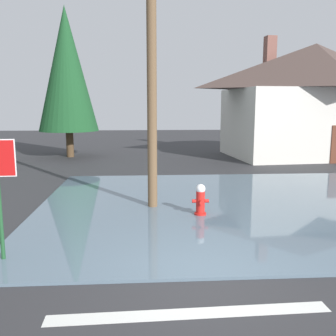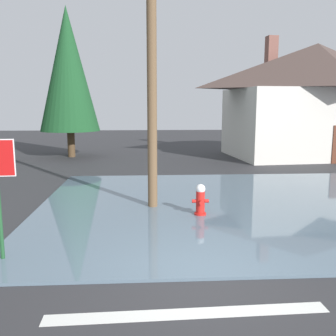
{
  "view_description": "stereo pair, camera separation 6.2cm",
  "coord_description": "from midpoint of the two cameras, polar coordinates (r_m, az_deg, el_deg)",
  "views": [
    {
      "loc": [
        -1.13,
        -6.15,
        3.05
      ],
      "look_at": [
        -0.45,
        4.28,
        1.29
      ],
      "focal_mm": 40.09,
      "sensor_mm": 36.0,
      "label": 1
    },
    {
      "loc": [
        -1.07,
        -6.15,
        3.05
      ],
      "look_at": [
        -0.45,
        4.28,
        1.29
      ],
      "focal_mm": 40.09,
      "sensor_mm": 36.0,
      "label": 2
    }
  ],
  "objects": [
    {
      "name": "ground_plane",
      "position": [
        6.97,
        6.0,
        -16.87
      ],
      "size": [
        80.0,
        80.0,
        0.1
      ],
      "primitive_type": "cube",
      "color": "#2D2D30"
    },
    {
      "name": "pine_tree_mid_left",
      "position": [
        22.93,
        -15.22,
        14.23
      ],
      "size": [
        3.43,
        3.43,
        8.57
      ],
      "color": "#4C3823",
      "rests_on": "ground"
    },
    {
      "name": "fire_hydrant",
      "position": [
        10.37,
        4.79,
        -4.98
      ],
      "size": [
        0.46,
        0.39,
        0.92
      ],
      "color": "red",
      "rests_on": "ground"
    },
    {
      "name": "house",
      "position": [
        24.01,
        21.13,
        9.78
      ],
      "size": [
        10.78,
        7.17,
        7.06
      ],
      "color": "beige",
      "rests_on": "ground"
    },
    {
      "name": "utility_pole",
      "position": [
        11.02,
        -2.69,
        18.56
      ],
      "size": [
        1.6,
        0.28,
        9.19
      ],
      "color": "brown",
      "rests_on": "ground"
    },
    {
      "name": "lane_stop_bar",
      "position": [
        5.95,
        3.05,
        -21.21
      ],
      "size": [
        4.23,
        0.43,
        0.01
      ],
      "primitive_type": "cube",
      "rotation": [
        0.0,
        0.0,
        0.03
      ],
      "color": "silver",
      "rests_on": "ground"
    },
    {
      "name": "flood_puddle",
      "position": [
        11.71,
        10.04,
        -5.52
      ],
      "size": [
        11.84,
        9.76,
        0.06
      ],
      "primitive_type": "cube",
      "color": "slate",
      "rests_on": "ground"
    }
  ]
}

